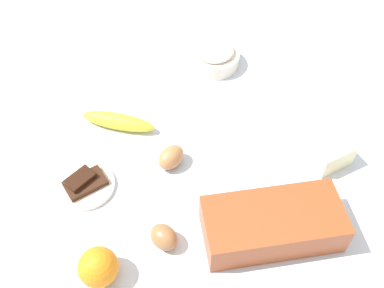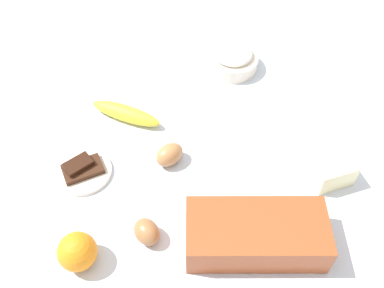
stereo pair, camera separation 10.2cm
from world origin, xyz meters
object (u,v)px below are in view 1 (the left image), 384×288
(banana, at_px, (118,121))
(butter_block, at_px, (331,154))
(flour_bowl, at_px, (214,55))
(egg_beside_bowl, at_px, (171,157))
(loaf_pan, at_px, (272,224))
(orange_fruit, at_px, (98,267))
(egg_near_butter, at_px, (164,237))
(chocolate_plate, at_px, (85,184))

(banana, distance_m, butter_block, 0.52)
(flour_bowl, height_order, egg_beside_bowl, flour_bowl)
(loaf_pan, xyz_separation_m, orange_fruit, (0.35, -0.04, -0.00))
(egg_near_butter, height_order, chocolate_plate, egg_near_butter)
(loaf_pan, distance_m, egg_beside_bowl, 0.28)
(loaf_pan, distance_m, flour_bowl, 0.55)
(chocolate_plate, bearing_deg, banana, -128.76)
(loaf_pan, relative_size, egg_near_butter, 4.74)
(egg_beside_bowl, bearing_deg, egg_near_butter, 66.33)
(flour_bowl, bearing_deg, banana, 22.92)
(orange_fruit, distance_m, egg_near_butter, 0.14)
(loaf_pan, relative_size, egg_beside_bowl, 4.29)
(egg_beside_bowl, bearing_deg, flour_bowl, -128.74)
(egg_near_butter, bearing_deg, banana, -89.70)
(loaf_pan, bearing_deg, chocolate_plate, -25.62)
(loaf_pan, distance_m, egg_near_butter, 0.22)
(flour_bowl, height_order, banana, flour_bowl)
(butter_block, height_order, egg_beside_bowl, butter_block)
(chocolate_plate, bearing_deg, loaf_pan, 142.11)
(egg_near_butter, relative_size, chocolate_plate, 0.49)
(chocolate_plate, bearing_deg, butter_block, 165.54)
(loaf_pan, bearing_deg, egg_beside_bowl, -49.95)
(egg_beside_bowl, distance_m, chocolate_plate, 0.20)
(banana, height_order, butter_block, butter_block)
(loaf_pan, distance_m, chocolate_plate, 0.42)
(flour_bowl, height_order, chocolate_plate, flour_bowl)
(butter_block, bearing_deg, flour_bowl, -75.27)
(loaf_pan, height_order, egg_beside_bowl, loaf_pan)
(flour_bowl, relative_size, egg_beside_bowl, 2.03)
(loaf_pan, bearing_deg, butter_block, -139.36)
(banana, distance_m, chocolate_plate, 0.19)
(egg_beside_bowl, xyz_separation_m, chocolate_plate, (0.20, -0.01, -0.02))
(loaf_pan, xyz_separation_m, butter_block, (-0.22, -0.12, -0.01))
(loaf_pan, height_order, banana, loaf_pan)
(loaf_pan, xyz_separation_m, flour_bowl, (-0.11, -0.54, -0.01))
(butter_block, bearing_deg, egg_near_butter, 7.46)
(orange_fruit, bearing_deg, egg_beside_bowl, -136.59)
(butter_block, bearing_deg, orange_fruit, 7.80)
(butter_block, distance_m, chocolate_plate, 0.57)
(chocolate_plate, bearing_deg, orange_fruit, 85.30)
(orange_fruit, relative_size, egg_beside_bowl, 1.12)
(orange_fruit, xyz_separation_m, egg_near_butter, (-0.14, -0.02, -0.01))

